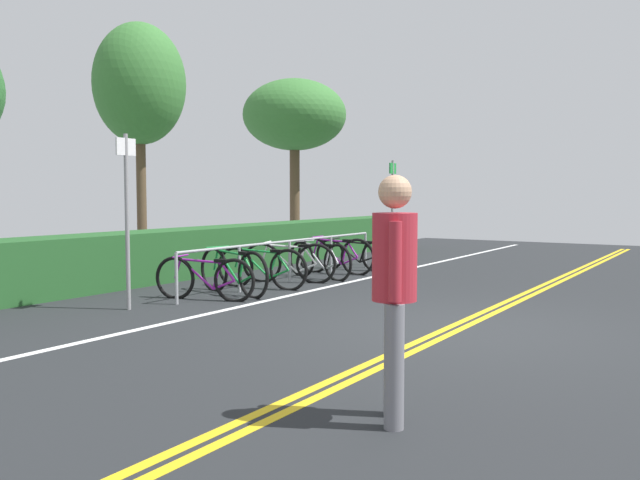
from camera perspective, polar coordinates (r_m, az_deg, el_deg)
ground_plane at (r=8.58m, az=11.41°, el=-7.35°), size 30.51×14.00×0.05m
centre_line_yellow_inner at (r=8.54m, az=11.92°, el=-7.22°), size 27.46×0.10×0.00m
centre_line_yellow_outer at (r=8.60m, az=10.91°, el=-7.13°), size 27.46×0.10×0.00m
bike_lane_stripe_white at (r=10.14m, az=-5.89°, el=-5.39°), size 27.46×0.12×0.00m
bike_rack at (r=12.50m, az=-2.57°, el=-0.89°), size 5.92×0.05×0.79m
bicycle_0 at (r=10.64m, az=-9.67°, el=-3.20°), size 0.56×1.67×0.71m
bicycle_1 at (r=11.15m, az=-7.30°, el=-2.64°), size 0.59×1.79×0.79m
bicycle_2 at (r=11.80m, az=-4.92°, el=-2.34°), size 0.46×1.79×0.75m
bicycle_3 at (r=12.52m, az=-2.63°, el=-1.91°), size 0.69×1.70×0.78m
bicycle_4 at (r=13.10m, az=-0.06°, el=-1.71°), size 0.56×1.69×0.75m
bicycle_5 at (r=13.90m, az=1.29°, el=-1.31°), size 0.46×1.78×0.78m
bicycle_6 at (r=14.59m, az=2.78°, el=-1.23°), size 0.46×1.77×0.70m
pedestrian at (r=4.86m, az=6.25°, el=-3.35°), size 0.45×0.32×1.77m
sign_post_near at (r=9.89m, az=-15.89°, el=2.81°), size 0.36×0.06×2.47m
sign_post_far at (r=15.48m, az=6.10°, el=3.12°), size 0.36×0.06×2.38m
hedge_backdrop at (r=15.08m, az=-6.52°, el=-0.54°), size 14.87×1.03×0.94m
tree_mid at (r=15.83m, az=-14.90°, el=12.43°), size 2.02×2.02×5.37m
tree_far_right at (r=20.31m, az=-2.15°, el=10.36°), size 3.04×3.04×4.98m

